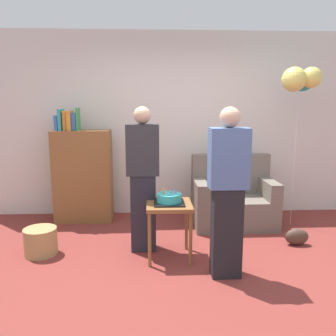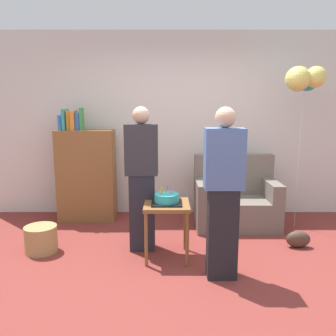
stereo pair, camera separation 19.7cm
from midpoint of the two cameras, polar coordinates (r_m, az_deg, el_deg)
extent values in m
plane|color=maroon|center=(3.59, 4.99, -16.95)|extent=(8.00, 8.00, 0.00)
cube|color=silver|center=(5.24, 3.37, 7.11)|extent=(6.00, 0.10, 2.70)
cube|color=#6B6056|center=(4.86, 12.46, -7.18)|extent=(1.10, 0.70, 0.40)
cube|color=#6B6056|center=(5.00, 12.03, -1.00)|extent=(1.10, 0.16, 0.56)
cube|color=#6B6056|center=(4.70, 6.99, -3.57)|extent=(0.16, 0.70, 0.24)
cube|color=#6B6056|center=(4.90, 17.99, -3.43)|extent=(0.16, 0.70, 0.24)
cube|color=brown|center=(5.07, -11.99, -1.19)|extent=(0.80, 0.36, 1.30)
cube|color=#3366B7|center=(5.06, -15.86, 7.22)|extent=(0.04, 0.23, 0.21)
cube|color=teal|center=(5.04, -15.30, 7.73)|extent=(0.04, 0.25, 0.29)
cube|color=orange|center=(5.03, -14.65, 7.60)|extent=(0.05, 0.17, 0.27)
cube|color=orange|center=(5.01, -13.94, 7.63)|extent=(0.05, 0.24, 0.27)
cube|color=#3366B7|center=(5.00, -13.28, 7.51)|extent=(0.05, 0.16, 0.24)
cube|color=#38934C|center=(4.99, -12.74, 7.90)|extent=(0.03, 0.17, 0.31)
cube|color=brown|center=(3.70, 1.52, -6.15)|extent=(0.48, 0.48, 0.04)
cylinder|color=brown|center=(3.61, -1.84, -11.77)|extent=(0.04, 0.04, 0.57)
cylinder|color=brown|center=(3.62, 4.97, -11.74)|extent=(0.04, 0.04, 0.57)
cylinder|color=brown|center=(4.00, -1.63, -9.50)|extent=(0.04, 0.04, 0.57)
cylinder|color=brown|center=(4.01, 4.47, -9.49)|extent=(0.04, 0.04, 0.57)
cube|color=black|center=(3.69, 1.52, -5.73)|extent=(0.32, 0.32, 0.02)
cylinder|color=#2DB2B7|center=(3.68, 1.52, -4.94)|extent=(0.26, 0.26, 0.09)
cylinder|color=#EA668C|center=(3.67, 2.63, -3.77)|extent=(0.01, 0.01, 0.06)
cylinder|color=#66B2E5|center=(3.69, 2.53, -3.78)|extent=(0.01, 0.01, 0.05)
cylinder|color=#EA668C|center=(3.71, 2.05, -3.70)|extent=(0.01, 0.01, 0.05)
cylinder|color=#EA668C|center=(3.75, 1.63, -3.45)|extent=(0.01, 0.01, 0.06)
cylinder|color=#F2CC4C|center=(3.74, 0.76, -3.55)|extent=(0.01, 0.01, 0.05)
cylinder|color=#F2CC4C|center=(3.69, 0.68, -3.69)|extent=(0.01, 0.01, 0.06)
cylinder|color=#F2CC4C|center=(3.66, 0.47, -3.76)|extent=(0.01, 0.01, 0.06)
cylinder|color=#EA668C|center=(3.62, 0.72, -3.91)|extent=(0.01, 0.01, 0.06)
cylinder|color=#F2CC4C|center=(3.59, 0.88, -4.08)|extent=(0.01, 0.01, 0.06)
cylinder|color=#66B2E5|center=(3.58, 1.67, -4.09)|extent=(0.01, 0.01, 0.06)
cylinder|color=#EA668C|center=(3.58, 2.19, -4.23)|extent=(0.01, 0.01, 0.05)
cylinder|color=#66B2E5|center=(3.62, 2.63, -3.95)|extent=(0.01, 0.01, 0.06)
cube|color=#23232D|center=(3.98, -2.64, -7.28)|extent=(0.28, 0.20, 0.88)
cube|color=#2D2D33|center=(3.82, -2.73, 3.06)|extent=(0.36, 0.22, 0.56)
sphere|color=#D1A889|center=(3.79, -2.78, 8.69)|extent=(0.19, 0.19, 0.19)
cube|color=black|center=(3.41, 10.76, -10.53)|extent=(0.28, 0.20, 0.88)
cube|color=#4C6BA3|center=(3.22, 11.19, 1.52)|extent=(0.36, 0.22, 0.56)
sphere|color=#D1A889|center=(3.19, 11.43, 8.19)|extent=(0.19, 0.19, 0.19)
cylinder|color=#A88451|center=(4.21, -18.74, -11.02)|extent=(0.36, 0.36, 0.30)
ellipsoid|color=#473328|center=(4.43, 22.09, -10.85)|extent=(0.28, 0.14, 0.20)
cylinder|color=silver|center=(4.93, 21.99, 1.14)|extent=(0.00, 0.00, 1.84)
sphere|color=#2DADA8|center=(4.94, 21.84, 13.25)|extent=(0.26, 0.26, 0.26)
sphere|color=#2DADA8|center=(4.96, 23.30, 13.16)|extent=(0.28, 0.28, 0.28)
sphere|color=#E5D666|center=(4.85, 24.49, 13.51)|extent=(0.26, 0.26, 0.26)
sphere|color=#E5D666|center=(4.76, 21.98, 13.49)|extent=(0.31, 0.31, 0.31)
camera|label=1|loc=(0.10, -88.54, 0.27)|focal=36.97mm
camera|label=2|loc=(0.10, 91.46, -0.27)|focal=36.97mm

